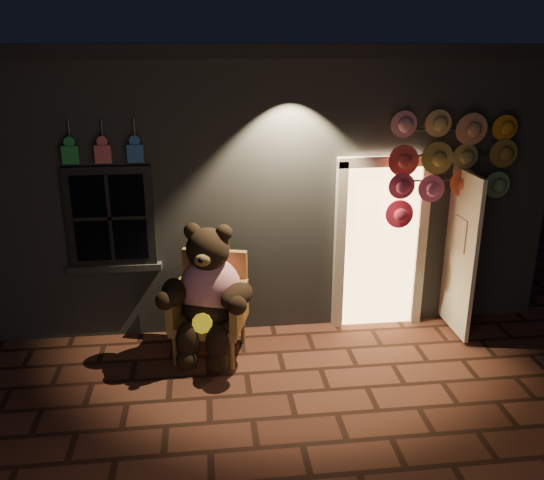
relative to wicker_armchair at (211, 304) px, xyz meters
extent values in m
plane|color=brown|center=(0.78, -1.00, -0.59)|extent=(60.00, 60.00, 0.00)
cube|color=slate|center=(0.78, 3.00, 1.06)|extent=(7.00, 5.00, 3.30)
cube|color=black|center=(0.78, 3.00, 2.79)|extent=(7.30, 5.30, 0.16)
cube|color=black|center=(-1.12, 0.46, 0.96)|extent=(1.00, 0.10, 1.20)
cube|color=black|center=(-1.12, 0.43, 0.96)|extent=(0.82, 0.06, 1.02)
cube|color=slate|center=(-1.12, 0.46, 0.33)|extent=(1.10, 0.14, 0.08)
cube|color=#E8B968|center=(2.13, 0.48, 0.46)|extent=(0.92, 0.10, 2.10)
cube|color=beige|center=(1.61, 0.44, 0.46)|extent=(0.12, 0.12, 2.20)
cube|color=beige|center=(2.65, 0.44, 0.46)|extent=(0.12, 0.12, 2.20)
cube|color=beige|center=(2.13, 0.44, 1.54)|extent=(1.16, 0.12, 0.12)
cube|color=beige|center=(3.03, 0.10, 0.46)|extent=(0.05, 0.80, 2.00)
cube|color=green|center=(-1.47, 0.38, 1.71)|extent=(0.18, 0.07, 0.20)
cylinder|color=#59595E|center=(-1.47, 0.44, 1.96)|extent=(0.02, 0.02, 0.25)
cube|color=#C9525C|center=(-1.12, 0.38, 1.71)|extent=(0.18, 0.07, 0.20)
cylinder|color=#59595E|center=(-1.12, 0.44, 1.96)|extent=(0.02, 0.02, 0.25)
cube|color=#2D5E9E|center=(-0.77, 0.38, 1.71)|extent=(0.18, 0.07, 0.20)
cylinder|color=#59595E|center=(-0.77, 0.44, 1.96)|extent=(0.02, 0.02, 0.25)
cube|color=olive|center=(-0.03, -0.09, -0.18)|extent=(0.93, 0.89, 0.11)
cube|color=olive|center=(0.06, 0.23, 0.20)|extent=(0.76, 0.29, 0.77)
cube|color=olive|center=(-0.38, -0.02, 0.04)|extent=(0.26, 0.66, 0.44)
cube|color=olive|center=(0.32, -0.21, 0.04)|extent=(0.26, 0.66, 0.44)
cylinder|color=olive|center=(-0.43, -0.30, -0.41)|extent=(0.05, 0.05, 0.35)
cylinder|color=olive|center=(0.21, -0.48, -0.41)|extent=(0.05, 0.05, 0.35)
cylinder|color=olive|center=(-0.26, 0.29, -0.41)|extent=(0.05, 0.05, 0.35)
cylinder|color=olive|center=(0.37, 0.12, -0.41)|extent=(0.05, 0.05, 0.35)
ellipsoid|color=#B8133D|center=(0.00, -0.05, 0.22)|extent=(0.84, 0.74, 0.75)
ellipsoid|color=black|center=(-0.02, -0.13, 0.00)|extent=(0.70, 0.64, 0.35)
sphere|color=black|center=(-0.01, -0.10, 0.72)|extent=(0.60, 0.60, 0.48)
sphere|color=black|center=(-0.18, -0.02, 0.91)|extent=(0.19, 0.19, 0.19)
sphere|color=black|center=(0.17, -0.11, 0.91)|extent=(0.19, 0.19, 0.19)
ellipsoid|color=olive|center=(-0.07, -0.31, 0.68)|extent=(0.22, 0.18, 0.15)
ellipsoid|color=black|center=(-0.40, -0.17, 0.25)|extent=(0.31, 0.51, 0.27)
ellipsoid|color=black|center=(0.29, -0.36, 0.25)|extent=(0.51, 0.56, 0.27)
ellipsoid|color=black|center=(-0.27, -0.39, -0.25)|extent=(0.27, 0.27, 0.47)
ellipsoid|color=black|center=(0.06, -0.48, -0.25)|extent=(0.27, 0.27, 0.47)
sphere|color=black|center=(-0.28, -0.45, -0.44)|extent=(0.25, 0.25, 0.25)
sphere|color=black|center=(0.04, -0.54, -0.44)|extent=(0.25, 0.25, 0.25)
cylinder|color=yellow|center=(-0.10, -0.43, -0.02)|extent=(0.25, 0.15, 0.22)
cylinder|color=#59595E|center=(3.15, 0.38, 0.77)|extent=(0.04, 0.04, 2.71)
cylinder|color=#59595E|center=(2.85, 0.36, 1.92)|extent=(1.20, 0.03, 0.03)
cylinder|color=#59595E|center=(2.85, 0.36, 1.62)|extent=(1.20, 0.03, 0.03)
cylinder|color=#59595E|center=(2.85, 0.36, 1.32)|extent=(1.20, 0.03, 0.03)
cylinder|color=pink|center=(2.28, 0.30, 1.97)|extent=(0.34, 0.11, 0.34)
cylinder|color=tan|center=(2.68, 0.27, 1.97)|extent=(0.34, 0.11, 0.34)
cylinder|color=tan|center=(3.08, 0.24, 1.97)|extent=(0.34, 0.11, 0.34)
cylinder|color=orange|center=(3.48, 0.30, 1.97)|extent=(0.34, 0.11, 0.34)
cylinder|color=#EB4443|center=(2.28, 0.27, 1.62)|extent=(0.34, 0.11, 0.34)
cylinder|color=#AB8F3E|center=(2.68, 0.24, 1.62)|extent=(0.34, 0.11, 0.34)
cylinder|color=olive|center=(3.08, 0.30, 1.62)|extent=(0.34, 0.11, 0.34)
cylinder|color=olive|center=(3.48, 0.27, 1.62)|extent=(0.34, 0.11, 0.34)
cylinder|color=#D1426B|center=(2.28, 0.24, 1.27)|extent=(0.34, 0.11, 0.34)
cylinder|color=#B95A94|center=(2.68, 0.30, 1.27)|extent=(0.34, 0.11, 0.34)
cylinder|color=#F2683C|center=(3.08, 0.27, 1.27)|extent=(0.34, 0.11, 0.34)
cylinder|color=#608855|center=(3.48, 0.24, 1.27)|extent=(0.34, 0.11, 0.34)
cylinder|color=#C12743|center=(2.28, 0.30, 0.92)|extent=(0.34, 0.11, 0.34)
camera|label=1|loc=(-0.01, -6.12, 2.88)|focal=38.00mm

